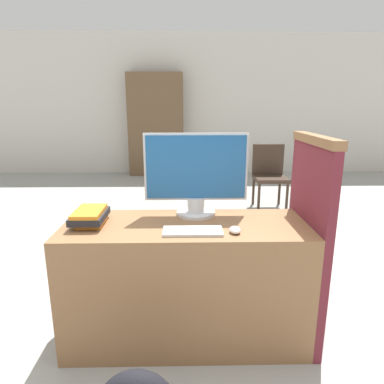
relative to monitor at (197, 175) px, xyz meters
The scene contains 10 objects.
ground_plane 1.10m from the monitor, 98.32° to the right, with size 20.00×20.00×0.00m, color #9E9E99.
wall_back 5.19m from the monitor, 90.73° to the left, with size 12.00×0.06×2.80m.
desk 0.65m from the monitor, 110.88° to the right, with size 1.43×0.56×0.75m.
carrel_divider 0.78m from the monitor, 11.92° to the right, with size 0.07×0.62×1.26m.
monitor is the anchor object (origin of this frame).
keyboard 0.40m from the monitor, 94.83° to the right, with size 0.33×0.14×0.02m.
mouse 0.45m from the monitor, 58.08° to the right, with size 0.06×0.09×0.04m.
book_stack 0.68m from the monitor, 164.86° to the right, with size 0.18×0.28×0.09m.
far_chair 2.88m from the monitor, 66.89° to the left, with size 0.44×0.44×0.88m.
bookshelf_far 4.98m from the monitor, 97.51° to the left, with size 1.10×0.32×2.02m.
Camera 1 is at (-0.00, -1.61, 1.43)m, focal length 32.00 mm.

